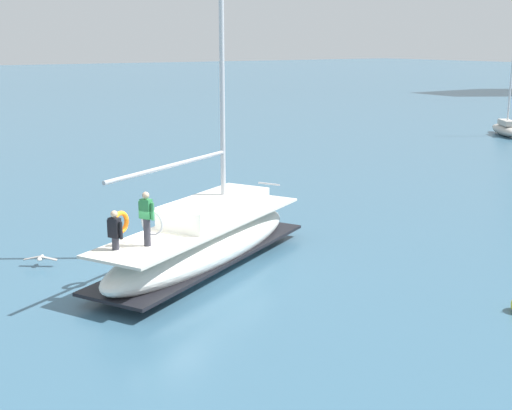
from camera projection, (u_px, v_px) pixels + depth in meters
name	position (u px, v px, depth m)	size (l,w,h in m)	color
ground_plane	(157.00, 282.00, 20.68)	(400.00, 400.00, 0.00)	#38607A
main_sailboat	(205.00, 239.00, 21.96)	(6.56, 9.62, 14.14)	white
moored_cutter_left	(505.00, 128.00, 52.72)	(4.84, 3.85, 7.50)	#B7B2A8
seagull	(40.00, 258.00, 22.10)	(0.76, 0.98, 0.17)	silver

